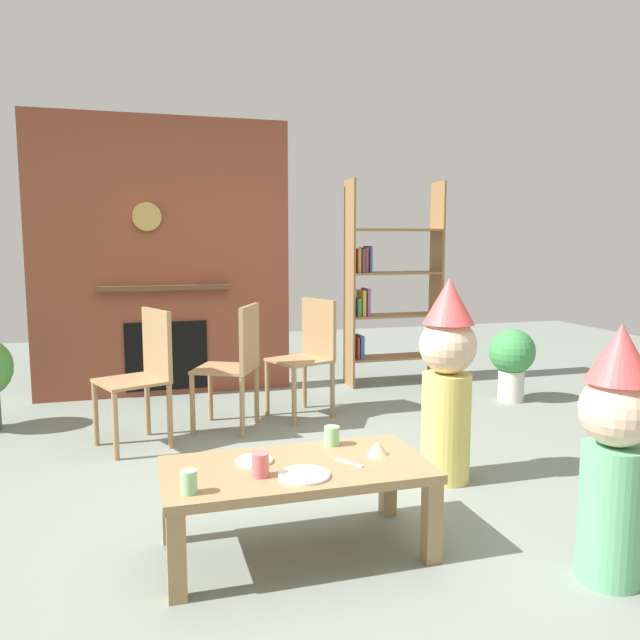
{
  "coord_description": "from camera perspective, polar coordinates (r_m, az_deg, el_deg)",
  "views": [
    {
      "loc": [
        -0.85,
        -3.05,
        1.35
      ],
      "look_at": [
        0.15,
        0.4,
        0.89
      ],
      "focal_mm": 35.22,
      "sensor_mm": 36.0,
      "label": 1
    }
  ],
  "objects": [
    {
      "name": "paper_plate_rear",
      "position": [
        2.64,
        -1.45,
        -13.91
      ],
      "size": [
        0.21,
        0.21,
        0.01
      ],
      "primitive_type": "cylinder",
      "color": "white",
      "rests_on": "coffee_table"
    },
    {
      "name": "child_with_cone_hat",
      "position": [
        2.75,
        25.22,
        -10.44
      ],
      "size": [
        0.29,
        0.29,
        1.04
      ],
      "rotation": [
        0.0,
        0.0,
        2.67
      ],
      "color": "#66B27F",
      "rests_on": "ground_plane"
    },
    {
      "name": "dining_chair_right",
      "position": [
        4.85,
        -1.0,
        -2.73
      ],
      "size": [
        0.52,
        0.52,
        0.9
      ],
      "rotation": [
        0.0,
        0.0,
        3.52
      ],
      "color": "#9E7A51",
      "rests_on": "ground_plane"
    },
    {
      "name": "ground_plane",
      "position": [
        3.44,
        -0.56,
        -15.86
      ],
      "size": [
        12.0,
        12.0,
        0.0
      ],
      "primitive_type": "plane",
      "color": "gray"
    },
    {
      "name": "dining_chair_middle",
      "position": [
        4.5,
        -7.53,
        -3.57
      ],
      "size": [
        0.54,
        0.54,
        0.9
      ],
      "rotation": [
        0.0,
        0.0,
        2.68
      ],
      "color": "#9E7A51",
      "rests_on": "ground_plane"
    },
    {
      "name": "paper_cup_near_right",
      "position": [
        2.52,
        -11.81,
        -14.21
      ],
      "size": [
        0.06,
        0.06,
        0.09
      ],
      "primitive_type": "cylinder",
      "color": "#8CD18C",
      "rests_on": "coffee_table"
    },
    {
      "name": "bookshelf",
      "position": [
        5.91,
        6.11,
        2.73
      ],
      "size": [
        0.9,
        0.28,
        1.9
      ],
      "color": "olive",
      "rests_on": "ground_plane"
    },
    {
      "name": "potted_plant_tall",
      "position": [
        5.53,
        17.05,
        -3.28
      ],
      "size": [
        0.38,
        0.38,
        0.62
      ],
      "color": "beige",
      "rests_on": "ground_plane"
    },
    {
      "name": "brick_fireplace_feature",
      "position": [
        5.65,
        -14.06,
        5.41
      ],
      "size": [
        2.2,
        0.28,
        2.4
      ],
      "color": "brown",
      "rests_on": "ground_plane"
    },
    {
      "name": "paper_cup_center",
      "position": [
        2.64,
        -5.44,
        -12.96
      ],
      "size": [
        0.07,
        0.07,
        0.1
      ],
      "primitive_type": "cylinder",
      "color": "#E5666B",
      "rests_on": "coffee_table"
    },
    {
      "name": "dining_chair_left",
      "position": [
        4.3,
        -15.67,
        -4.29
      ],
      "size": [
        0.52,
        0.52,
        0.9
      ],
      "rotation": [
        0.0,
        0.0,
        3.53
      ],
      "color": "#9E7A51",
      "rests_on": "ground_plane"
    },
    {
      "name": "paper_plate_front",
      "position": [
        2.82,
        -6.0,
        -12.59
      ],
      "size": [
        0.16,
        0.16,
        0.01
      ],
      "primitive_type": "cylinder",
      "color": "white",
      "rests_on": "coffee_table"
    },
    {
      "name": "table_fork",
      "position": [
        2.79,
        2.59,
        -12.82
      ],
      "size": [
        0.09,
        0.14,
        0.01
      ],
      "primitive_type": "cube",
      "rotation": [
        0.0,
        0.0,
        2.13
      ],
      "color": "silver",
      "rests_on": "coffee_table"
    },
    {
      "name": "coffee_table",
      "position": [
        2.79,
        -2.14,
        -14.21
      ],
      "size": [
        1.14,
        0.57,
        0.39
      ],
      "color": "#9E7A51",
      "rests_on": "ground_plane"
    },
    {
      "name": "paper_cup_near_left",
      "position": [
        3.01,
        1.02,
        -10.48
      ],
      "size": [
        0.07,
        0.07,
        0.09
      ],
      "primitive_type": "cylinder",
      "color": "#8CD18C",
      "rests_on": "coffee_table"
    },
    {
      "name": "child_in_pink",
      "position": [
        3.57,
        11.47,
        -4.92
      ],
      "size": [
        0.32,
        0.32,
        1.15
      ],
      "rotation": [
        0.0,
        0.0,
        -2.63
      ],
      "color": "#E0CC66",
      "rests_on": "ground_plane"
    },
    {
      "name": "birthday_cake_slice",
      "position": [
        2.89,
        5.26,
        -11.5
      ],
      "size": [
        0.1,
        0.1,
        0.06
      ],
      "primitive_type": "cone",
      "color": "#EAC68C",
      "rests_on": "coffee_table"
    }
  ]
}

